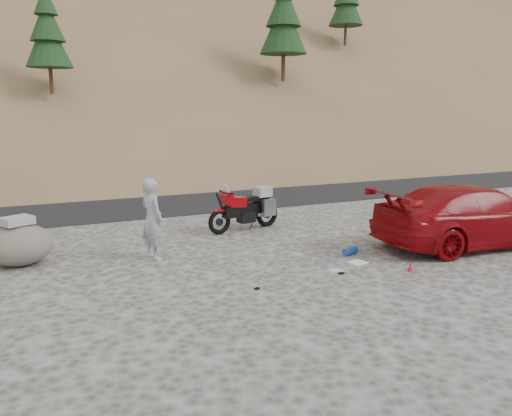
% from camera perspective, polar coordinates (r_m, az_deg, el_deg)
% --- Properties ---
extents(ground, '(140.00, 140.00, 0.00)m').
position_cam_1_polar(ground, '(12.06, 1.43, -5.77)').
color(ground, '#413F3C').
rests_on(ground, ground).
extents(road, '(120.00, 7.00, 0.05)m').
position_cam_1_polar(road, '(20.34, -9.52, 1.11)').
color(road, black).
rests_on(road, ground).
extents(hillside, '(120.00, 73.00, 46.72)m').
position_cam_1_polar(hillside, '(52.07, -19.44, 18.99)').
color(hillside, brown).
rests_on(hillside, ground).
extents(motorcycle, '(2.44, 1.03, 1.47)m').
position_cam_1_polar(motorcycle, '(14.74, -0.99, -0.10)').
color(motorcycle, black).
rests_on(motorcycle, ground).
extents(man, '(0.68, 0.83, 1.96)m').
position_cam_1_polar(man, '(12.28, -11.60, -5.69)').
color(man, '#96969B').
rests_on(man, ground).
extents(red_car, '(5.64, 2.64, 1.59)m').
position_cam_1_polar(red_car, '(14.41, 23.36, -3.87)').
color(red_car, maroon).
rests_on(red_car, ground).
extents(boulder, '(1.76, 1.61, 1.14)m').
position_cam_1_polar(boulder, '(12.65, -25.44, -3.74)').
color(boulder, '#524F46').
rests_on(boulder, ground).
extents(small_rock, '(0.92, 0.89, 0.43)m').
position_cam_1_polar(small_rock, '(13.01, -24.36, -4.53)').
color(small_rock, '#524F46').
rests_on(small_rock, ground).
extents(gear_white_cloth, '(0.48, 0.45, 0.01)m').
position_cam_1_polar(gear_white_cloth, '(11.96, 11.55, -6.11)').
color(gear_white_cloth, white).
rests_on(gear_white_cloth, ground).
extents(gear_blue_mat, '(0.48, 0.34, 0.18)m').
position_cam_1_polar(gear_blue_mat, '(12.58, 10.72, -4.83)').
color(gear_blue_mat, '#1B47A4').
rests_on(gear_blue_mat, ground).
extents(gear_funnel, '(0.15, 0.15, 0.17)m').
position_cam_1_polar(gear_funnel, '(11.62, 17.23, -6.51)').
color(gear_funnel, red).
rests_on(gear_funnel, ground).
extents(gear_glove_a, '(0.13, 0.10, 0.03)m').
position_cam_1_polar(gear_glove_a, '(11.10, 9.73, -7.36)').
color(gear_glove_a, black).
rests_on(gear_glove_a, ground).
extents(gear_glove_b, '(0.13, 0.12, 0.03)m').
position_cam_1_polar(gear_glove_b, '(10.06, 0.13, -9.19)').
color(gear_glove_b, black).
rests_on(gear_glove_b, ground).
extents(gear_blue_cloth, '(0.35, 0.27, 0.01)m').
position_cam_1_polar(gear_blue_cloth, '(11.31, 9.11, -7.05)').
color(gear_blue_cloth, '#93B9E4').
rests_on(gear_blue_cloth, ground).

